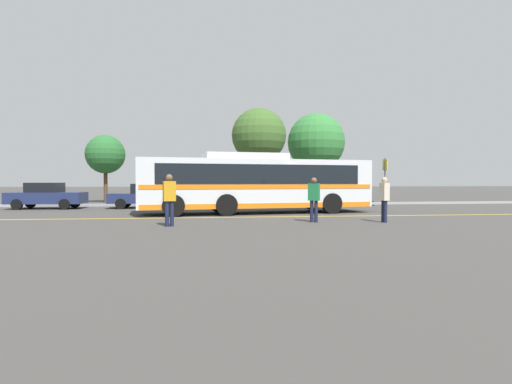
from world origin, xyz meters
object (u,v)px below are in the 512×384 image
Objects in this scene: parked_car_0 at (47,196)px; tree_2 at (316,142)px; tree_0 at (259,136)px; pedestrian_2 at (384,197)px; tree_1 at (105,155)px; pedestrian_1 at (314,197)px; bus_stop_sign at (385,179)px; transit_bus at (256,183)px; parked_car_1 at (147,196)px; pedestrian_0 at (169,196)px.

parked_car_0 is 19.46m from tree_2.
tree_0 is (12.84, 3.63, 4.05)m from parked_car_0.
tree_1 is at bearing 38.32° from pedestrian_2.
pedestrian_2 is at bearing -155.34° from pedestrian_1.
pedestrian_2 is 0.63× the size of bus_stop_sign.
tree_0 reaches higher than transit_bus.
pedestrian_1 is 0.26× the size of tree_0.
pedestrian_2 is at bearing -76.75° from tree_0.
transit_bus is at bearing -37.28° from pedestrian_1.
tree_0 reaches higher than pedestrian_2.
bus_stop_sign is 12.22m from tree_2.
parked_car_1 is at bearing 44.04° from pedestrian_2.
tree_1 is (-14.33, 16.43, 2.60)m from pedestrian_2.
bus_stop_sign reaches higher than pedestrian_1.
transit_bus is at bearing -118.65° from tree_2.
tree_0 is 5.88m from tree_2.
pedestrian_2 is (8.05, 0.43, -0.06)m from pedestrian_0.
pedestrian_1 is at bearing -56.29° from bus_stop_sign.
tree_2 is (1.85, 16.45, 3.72)m from pedestrian_2.
tree_1 is (-16.48, 11.83, 1.87)m from bus_stop_sign.
bus_stop_sign is (10.20, 5.03, 0.67)m from pedestrian_0.
tree_0 is 0.96× the size of tree_2.
transit_bus is 2.35× the size of tree_1.
transit_bus reaches higher than pedestrian_1.
tree_1 reaches higher than parked_car_1.
pedestrian_2 is 5.13m from bus_stop_sign.
tree_1 is at bearing 30.56° from parked_car_1.
pedestrian_1 is at bearing -105.70° from tree_2.
pedestrian_1 is at bearing 12.34° from transit_bus.
tree_1 is (1.64, 6.73, 2.85)m from parked_car_0.
pedestrian_2 is at bearing 165.47° from pedestrian_0.
tree_0 reaches higher than parked_car_1.
bus_stop_sign is (2.15, 4.60, 0.73)m from pedestrian_2.
tree_0 reaches higher than parked_car_0.
transit_bus is 1.70× the size of tree_2.
tree_2 is at bearing 112.48° from parked_car_0.
parked_car_1 is at bearing -135.21° from transit_bus.
parked_car_0 is at bearing -159.28° from tree_2.
pedestrian_1 reaches higher than parked_car_1.
pedestrian_0 is 19.91m from tree_2.
pedestrian_1 is (13.31, -9.32, 0.23)m from parked_car_0.
bus_stop_sign is at bearing -58.81° from tree_0.
transit_bus is 7.60m from parked_car_1.
parked_car_1 is 10.39m from pedestrian_0.
tree_1 is (-9.97, 11.35, 2.08)m from transit_bus.
tree_0 is at bearing 10.47° from pedestrian_2.
transit_bus reaches higher than parked_car_0.
pedestrian_2 is 16.96m from tree_2.
pedestrian_0 is 0.26× the size of tree_2.
pedestrian_0 is 18.17m from tree_1.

